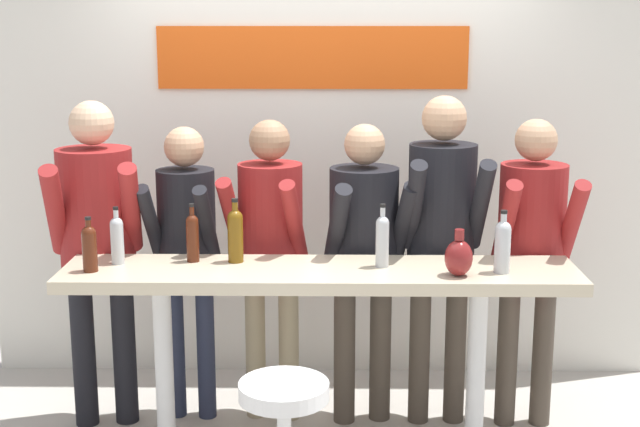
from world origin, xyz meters
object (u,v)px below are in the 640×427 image
Objects in this scene: person_center_left at (270,237)px; wine_bottle_0 at (89,246)px; person_right at (531,240)px; wine_bottle_5 at (117,238)px; person_far_left at (97,230)px; wine_bottle_4 at (235,233)px; person_center_right at (441,224)px; person_center at (364,242)px; tasting_table at (320,302)px; decorative_vase at (459,257)px; person_left at (187,240)px; wine_bottle_2 at (382,239)px; wine_bottle_1 at (503,244)px; wine_bottle_3 at (193,235)px.

person_center_left reaches higher than wine_bottle_0.
person_right is 2.11m from wine_bottle_5.
person_far_left is 5.57× the size of wine_bottle_4.
person_center_left is at bearing 175.45° from person_center_right.
person_center is at bearing 176.82° from person_center_right.
tasting_table is 1.50× the size of person_center.
person_center is 0.92× the size of person_center_right.
person_far_left is 7.98× the size of decorative_vase.
wine_bottle_5 is at bearing -170.54° from person_right.
person_right reaches higher than wine_bottle_4.
person_left is at bearing 176.20° from person_center_right.
person_center_left is 5.87× the size of wine_bottle_5.
person_center is at bearing 18.41° from wine_bottle_5.
wine_bottle_2 is (0.57, -0.47, 0.11)m from person_center_left.
wine_bottle_5 is (-2.07, -0.37, 0.09)m from person_right.
wine_bottle_5 is at bearing 175.95° from wine_bottle_1.
person_far_left is at bearing 171.13° from person_center.
wine_bottle_0 is at bearing -176.37° from tasting_table.
wine_bottle_3 is (-0.92, 0.08, -0.01)m from wine_bottle_2.
person_far_left is 0.49m from wine_bottle_0.
wine_bottle_3 is 0.36m from wine_bottle_5.
person_far_left is 1.08× the size of person_center.
wine_bottle_4 is 1.08m from decorative_vase.
person_center is 5.32× the size of wine_bottle_2.
person_center_right is at bearing 18.73° from wine_bottle_4.
person_far_left is 1.09× the size of person_left.
decorative_vase is at bearing -19.69° from person_left.
person_far_left is 5.72× the size of wine_bottle_2.
decorative_vase is at bearing -10.35° from wine_bottle_3.
wine_bottle_3 is 0.21m from wine_bottle_4.
person_far_left reaches higher than decorative_vase.
person_right reaches higher than person_center_left.
wine_bottle_5 is 1.28× the size of decorative_vase.
wine_bottle_5 is at bearing -172.89° from wine_bottle_3.
wine_bottle_2 is 1.39× the size of decorative_vase.
wine_bottle_5 is at bearing -172.74° from person_center.
wine_bottle_3 is (-0.35, -0.39, 0.10)m from person_center_left.
person_far_left is at bearing 118.57° from wine_bottle_5.
wine_bottle_4 is at bearing 4.02° from wine_bottle_5.
person_center is at bearing -7.85° from person_far_left.
person_right is 5.28× the size of wine_bottle_4.
person_left is at bearing 144.89° from tasting_table.
wine_bottle_3 is (-1.72, -0.32, 0.10)m from person_right.
person_center_right reaches higher than wine_bottle_5.
person_center is 5.48× the size of wine_bottle_1.
person_left is at bearing 154.98° from wine_bottle_2.
person_left is 0.42m from wine_bottle_3.
wine_bottle_0 is at bearing -164.77° from person_center_right.
person_far_left is at bearing 179.98° from person_right.
wine_bottle_3 is at bearing -168.33° from person_center.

